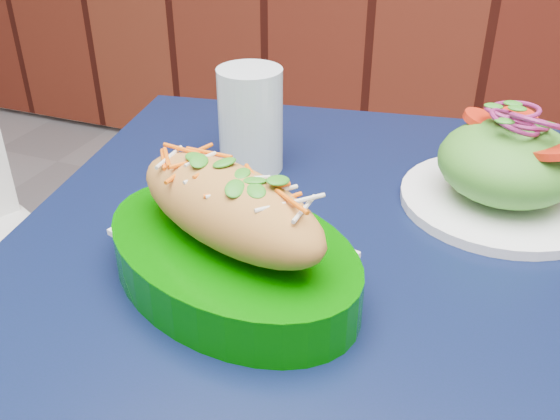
% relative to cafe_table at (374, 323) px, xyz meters
% --- Properties ---
extents(cafe_table, '(0.92, 0.92, 0.75)m').
position_rel_cafe_table_xyz_m(cafe_table, '(0.00, 0.00, 0.00)').
color(cafe_table, black).
rests_on(cafe_table, ground).
extents(banh_mi_basket, '(0.33, 0.28, 0.13)m').
position_rel_cafe_table_xyz_m(banh_mi_basket, '(-0.12, -0.09, 0.14)').
color(banh_mi_basket, '#025B00').
rests_on(banh_mi_basket, cafe_table).
extents(salad_plate, '(0.23, 0.23, 0.12)m').
position_rel_cafe_table_xyz_m(salad_plate, '(0.10, 0.16, 0.13)').
color(salad_plate, white).
rests_on(salad_plate, cafe_table).
extents(water_glass, '(0.08, 0.08, 0.13)m').
position_rel_cafe_table_xyz_m(water_glass, '(-0.21, 0.14, 0.15)').
color(water_glass, silver).
rests_on(water_glass, cafe_table).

